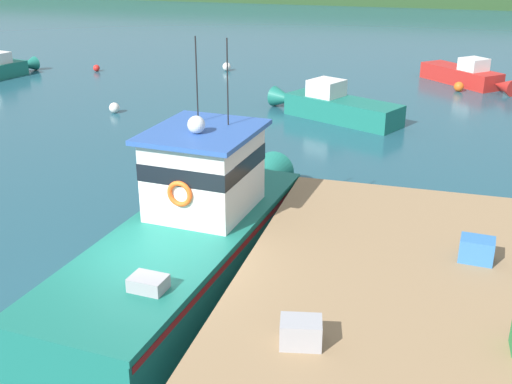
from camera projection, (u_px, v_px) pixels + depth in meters
name	position (u px, v px, depth m)	size (l,w,h in m)	color
ground_plane	(158.00, 302.00, 12.45)	(200.00, 200.00, 0.00)	#1E4C5B
dock	(413.00, 290.00, 10.81)	(6.00, 9.00, 1.20)	#4C3D2D
main_fishing_boat	(193.00, 229.00, 13.20)	(3.19, 9.92, 4.80)	#196B5B
crate_stack_mid_dock	(477.00, 250.00, 11.45)	(0.60, 0.44, 0.44)	#3370B2
crate_single_by_cleat	(301.00, 332.00, 9.09)	(0.60, 0.44, 0.40)	#9E9EA3
moored_boat_off_the_point	(334.00, 106.00, 24.83)	(5.76, 3.54, 1.48)	#196B5B
moored_boat_far_right	(467.00, 75.00, 30.53)	(4.46, 4.49, 1.34)	red
mooring_buoy_inshore	(459.00, 87.00, 29.32)	(0.45, 0.45, 0.45)	#EA5B19
mooring_buoy_outer	(96.00, 68.00, 33.73)	(0.35, 0.35, 0.35)	red
mooring_buoy_channel_marker	(114.00, 108.00, 25.76)	(0.42, 0.42, 0.42)	silver
mooring_buoy_spare_mooring	(227.00, 67.00, 33.84)	(0.45, 0.45, 0.45)	silver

